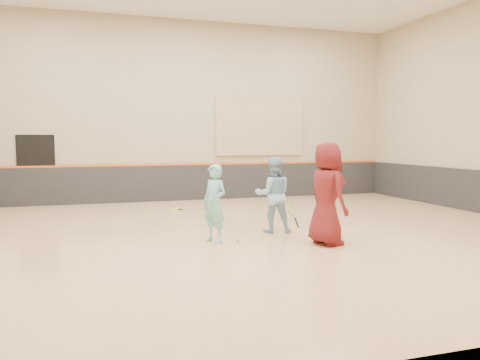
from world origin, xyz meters
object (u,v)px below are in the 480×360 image
object	(u,v)px
girl	(214,203)
young_man	(327,194)
spare_racket	(175,208)
instructor	(273,195)

from	to	relation	value
girl	young_man	world-z (taller)	young_man
girl	young_man	size ratio (longest dim) A/B	0.78
girl	young_man	distance (m)	2.23
spare_racket	girl	bearing A→B (deg)	-89.26
girl	spare_racket	size ratio (longest dim) A/B	2.60
instructor	young_man	distance (m)	1.57
young_man	spare_racket	distance (m)	5.91
young_man	girl	bearing A→B (deg)	59.38
girl	instructor	distance (m)	1.62
instructor	spare_racket	distance (m)	4.34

